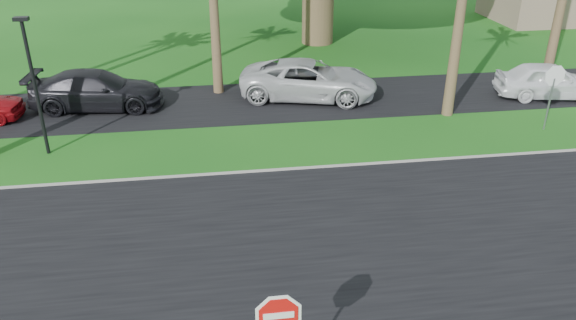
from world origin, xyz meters
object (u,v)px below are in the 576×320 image
(car_dark, at_px, (97,90))
(car_minivan, at_px, (309,80))
(car_pickup, at_px, (549,81))
(stop_sign_far, at_px, (553,84))

(car_dark, height_order, car_minivan, car_minivan)
(car_minivan, bearing_deg, car_dark, 104.40)
(car_dark, height_order, car_pickup, car_dark)
(stop_sign_far, bearing_deg, car_minivan, -29.86)
(stop_sign_far, xyz_separation_m, car_dark, (-16.94, 4.71, -1.00))
(car_minivan, bearing_deg, stop_sign_far, -105.32)
(car_dark, relative_size, car_minivan, 0.92)
(stop_sign_far, height_order, car_dark, stop_sign_far)
(stop_sign_far, relative_size, car_pickup, 0.59)
(car_minivan, relative_size, car_pickup, 1.30)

